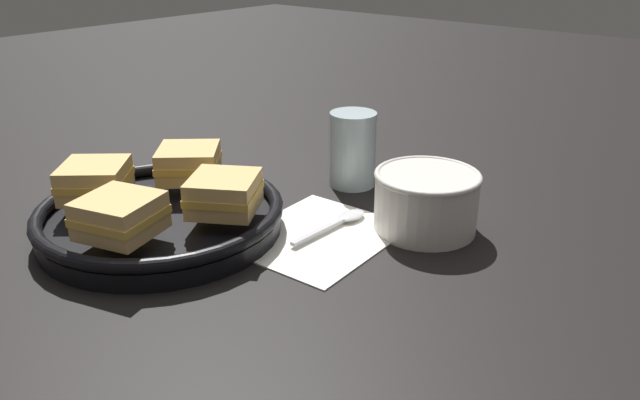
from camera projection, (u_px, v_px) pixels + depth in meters
ground_plane at (324, 239)px, 0.82m from camera, size 4.00×4.00×0.00m
napkin at (319, 234)px, 0.83m from camera, size 0.22×0.19×0.00m
soup_bowl at (426, 198)px, 0.83m from camera, size 0.14×0.14×0.08m
spoon at (342, 220)px, 0.85m from camera, size 0.15×0.03×0.01m
skillet at (161, 217)px, 0.83m from camera, size 0.33×0.33×0.04m
sandwich_near_left at (224, 193)px, 0.79m from camera, size 0.12×0.12×0.05m
sandwich_near_right at (189, 163)px, 0.90m from camera, size 0.12×0.12×0.05m
sandwich_far_left at (95, 180)px, 0.84m from camera, size 0.12×0.12×0.05m
sandwich_far_right at (120, 216)px, 0.73m from camera, size 0.11×0.11×0.05m
drinking_glass at (353, 149)px, 0.97m from camera, size 0.07×0.07×0.12m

